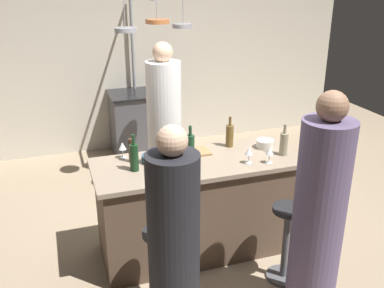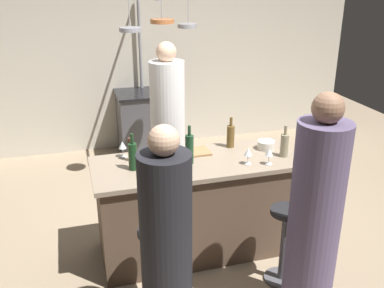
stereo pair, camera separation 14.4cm
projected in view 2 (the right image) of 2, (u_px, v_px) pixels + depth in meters
ground_plane at (196, 249)px, 4.07m from camera, size 9.00×9.00×0.00m
back_wall at (139, 57)px, 6.13m from camera, size 6.40×0.16×2.60m
kitchen_island at (197, 206)px, 3.90m from camera, size 1.80×0.72×0.90m
stove_range at (146, 123)px, 6.09m from camera, size 0.80×0.64×0.89m
chef at (168, 129)px, 4.75m from camera, size 0.37×0.37×1.76m
bar_stool_left at (156, 265)px, 3.24m from camera, size 0.28×0.28×0.68m
guest_left at (166, 250)px, 2.80m from camera, size 0.34×0.34×1.60m
bar_stool_right at (284, 242)px, 3.52m from camera, size 0.28×0.28×0.68m
guest_right at (314, 221)px, 3.02m from camera, size 0.36×0.36×1.72m
overhead_pot_rack at (151, 39)px, 5.18m from camera, size 0.88×1.38×2.17m
cutting_board at (192, 152)px, 3.89m from camera, size 0.32×0.22×0.02m
pepper_mill at (131, 149)px, 3.70m from camera, size 0.05×0.05×0.21m
wine_bottle_dark at (175, 158)px, 3.47m from camera, size 0.07×0.07×0.33m
wine_bottle_red at (133, 156)px, 3.53m from camera, size 0.07×0.07×0.31m
wine_bottle_green at (189, 149)px, 3.65m from camera, size 0.07×0.07×0.33m
wine_bottle_amber at (231, 136)px, 4.00m from camera, size 0.07×0.07×0.29m
wine_bottle_white at (284, 145)px, 3.79m from camera, size 0.07×0.07×0.29m
wine_glass_near_left_guest at (248, 153)px, 3.64m from camera, size 0.07×0.07×0.15m
wine_glass_near_right_guest at (122, 146)px, 3.78m from camera, size 0.07×0.07×0.15m
wine_glass_by_chef at (269, 153)px, 3.63m from camera, size 0.07×0.07×0.15m
mixing_bowl_blue at (151, 158)px, 3.71m from camera, size 0.18×0.18×0.07m
mixing_bowl_ceramic at (266, 145)px, 3.98m from camera, size 0.16×0.16×0.08m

